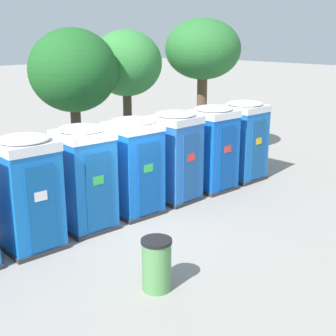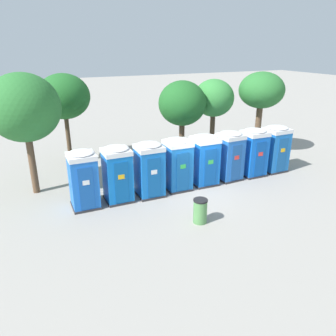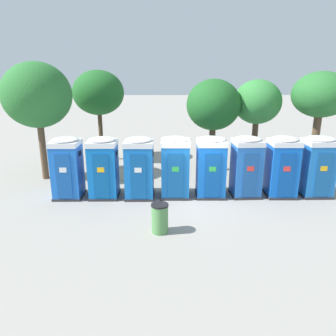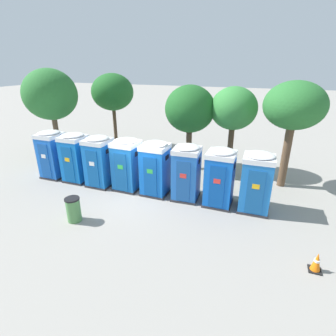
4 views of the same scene
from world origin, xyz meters
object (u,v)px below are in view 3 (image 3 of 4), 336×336
at_px(portapotty_0, 67,167).
at_px(street_tree_4, 321,96).
at_px(portapotty_6, 282,166).
at_px(trash_can, 160,218).
at_px(portapotty_3, 175,167).
at_px(street_tree_3, 98,93).
at_px(portapotty_1, 103,167).
at_px(portapotty_4, 211,167).
at_px(street_tree_2, 257,103).
at_px(street_tree_0, 37,96).
at_px(street_tree_1, 213,105).
at_px(portapotty_5, 246,166).
at_px(portapotty_2, 139,168).
at_px(portapotty_7, 317,166).

height_order(portapotty_0, street_tree_4, street_tree_4).
height_order(portapotty_6, trash_can, portapotty_6).
bearing_deg(portapotty_3, trash_can, -100.27).
distance_m(street_tree_3, street_tree_4, 11.63).
xyz_separation_m(portapotty_1, street_tree_3, (-1.20, 5.95, 2.61)).
xyz_separation_m(portapotty_4, portapotty_6, (2.97, 0.00, 0.00)).
height_order(portapotty_3, street_tree_2, street_tree_2).
relative_size(street_tree_0, street_tree_1, 1.17).
bearing_deg(street_tree_3, street_tree_1, -19.95).
bearing_deg(street_tree_1, portapotty_6, -56.28).
xyz_separation_m(portapotty_0, portapotty_5, (7.41, 0.11, -0.00)).
xyz_separation_m(street_tree_1, street_tree_2, (2.29, 0.32, 0.10)).
bearing_deg(portapotty_2, street_tree_3, 114.14).
relative_size(portapotty_3, street_tree_2, 0.54).
height_order(portapotty_5, street_tree_1, street_tree_1).
distance_m(portapotty_7, street_tree_1, 5.73).
bearing_deg(street_tree_0, street_tree_2, 8.36).
xyz_separation_m(street_tree_2, street_tree_3, (-8.48, 1.93, 0.37)).
relative_size(portapotty_2, portapotty_4, 1.00).
bearing_deg(portapotty_5, portapotty_7, 0.04).
bearing_deg(street_tree_2, portapotty_4, -125.59).
xyz_separation_m(portapotty_4, street_tree_0, (-7.79, 2.40, 2.72)).
bearing_deg(street_tree_4, street_tree_0, -177.35).
relative_size(portapotty_6, street_tree_1, 0.54).
bearing_deg(portapotty_5, street_tree_2, 71.02).
xyz_separation_m(portapotty_2, portapotty_7, (7.41, 0.15, -0.00)).
bearing_deg(trash_can, street_tree_0, 135.17).
bearing_deg(portapotty_4, portapotty_0, -179.29).
height_order(street_tree_0, street_tree_3, street_tree_0).
bearing_deg(portapotty_1, trash_can, -53.60).
bearing_deg(street_tree_2, street_tree_3, 167.21).
xyz_separation_m(portapotty_5, trash_can, (-3.56, -3.32, -0.78)).
bearing_deg(street_tree_4, portapotty_1, -162.99).
relative_size(portapotty_0, portapotty_5, 1.00).
distance_m(portapotty_1, portapotty_7, 8.90).
xyz_separation_m(portapotty_2, portapotty_5, (4.45, 0.15, 0.00)).
bearing_deg(street_tree_0, portapotty_3, -20.86).
relative_size(portapotty_1, street_tree_1, 0.54).
distance_m(portapotty_3, portapotty_5, 2.97).
xyz_separation_m(street_tree_0, street_tree_2, (10.62, 1.56, -0.48)).
bearing_deg(street_tree_1, portapotty_3, -119.07).
xyz_separation_m(portapotty_4, portapotty_5, (1.48, 0.04, 0.00)).
bearing_deg(street_tree_4, portapotty_3, -156.94).
distance_m(portapotty_3, street_tree_3, 7.67).
bearing_deg(portapotty_2, portapotty_4, 2.23).
bearing_deg(portapotty_6, portapotty_4, -179.98).
bearing_deg(street_tree_1, street_tree_2, 8.02).
height_order(portapotty_0, portapotty_6, same).
relative_size(portapotty_4, trash_can, 2.56).
relative_size(portapotty_6, street_tree_3, 0.49).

